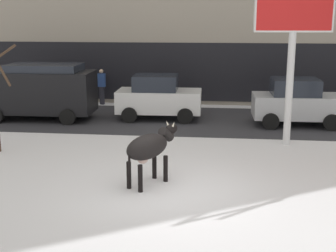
{
  "coord_description": "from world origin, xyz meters",
  "views": [
    {
      "loc": [
        1.18,
        -10.98,
        4.26
      ],
      "look_at": [
        -0.3,
        2.29,
        1.1
      ],
      "focal_mm": 49.94,
      "sensor_mm": 36.0,
      "label": 1
    }
  ],
  "objects_px": {
    "car_white_hatchback": "(158,97)",
    "pedestrian_near_billboard": "(102,87)",
    "cow_black": "(149,147)",
    "car_silver_hatchback": "(297,102)",
    "billboard": "(294,14)",
    "car_black_van": "(39,90)"
  },
  "relations": [
    {
      "from": "billboard",
      "to": "pedestrian_near_billboard",
      "type": "bearing_deg",
      "value": 140.99
    },
    {
      "from": "car_silver_hatchback",
      "to": "pedestrian_near_billboard",
      "type": "relative_size",
      "value": 2.04
    },
    {
      "from": "car_black_van",
      "to": "car_white_hatchback",
      "type": "xyz_separation_m",
      "value": [
        4.95,
        0.6,
        -0.32
      ]
    },
    {
      "from": "car_black_van",
      "to": "pedestrian_near_billboard",
      "type": "xyz_separation_m",
      "value": [
        1.76,
        3.58,
        -0.36
      ]
    },
    {
      "from": "cow_black",
      "to": "billboard",
      "type": "height_order",
      "value": "billboard"
    },
    {
      "from": "car_black_van",
      "to": "billboard",
      "type": "bearing_deg",
      "value": -16.65
    },
    {
      "from": "car_silver_hatchback",
      "to": "billboard",
      "type": "bearing_deg",
      "value": -104.37
    },
    {
      "from": "car_white_hatchback",
      "to": "pedestrian_near_billboard",
      "type": "bearing_deg",
      "value": 137.0
    },
    {
      "from": "car_white_hatchback",
      "to": "pedestrian_near_billboard",
      "type": "distance_m",
      "value": 4.37
    },
    {
      "from": "billboard",
      "to": "car_white_hatchback",
      "type": "xyz_separation_m",
      "value": [
        -4.84,
        3.53,
        -3.39
      ]
    },
    {
      "from": "billboard",
      "to": "car_white_hatchback",
      "type": "bearing_deg",
      "value": 143.9
    },
    {
      "from": "cow_black",
      "to": "billboard",
      "type": "distance_m",
      "value": 6.79
    },
    {
      "from": "cow_black",
      "to": "car_silver_hatchback",
      "type": "xyz_separation_m",
      "value": [
        4.81,
        7.3,
        -0.07
      ]
    },
    {
      "from": "car_black_van",
      "to": "cow_black",
      "type": "bearing_deg",
      "value": -51.57
    },
    {
      "from": "car_black_van",
      "to": "car_silver_hatchback",
      "type": "bearing_deg",
      "value": 0.29
    },
    {
      "from": "cow_black",
      "to": "car_black_van",
      "type": "relative_size",
      "value": 0.39
    },
    {
      "from": "cow_black",
      "to": "pedestrian_near_billboard",
      "type": "height_order",
      "value": "pedestrian_near_billboard"
    },
    {
      "from": "car_white_hatchback",
      "to": "pedestrian_near_billboard",
      "type": "relative_size",
      "value": 2.04
    },
    {
      "from": "car_silver_hatchback",
      "to": "cow_black",
      "type": "bearing_deg",
      "value": -123.37
    },
    {
      "from": "cow_black",
      "to": "car_black_van",
      "type": "distance_m",
      "value": 9.26
    },
    {
      "from": "cow_black",
      "to": "pedestrian_near_billboard",
      "type": "xyz_separation_m",
      "value": [
        -3.99,
        10.83,
        -0.11
      ]
    },
    {
      "from": "billboard",
      "to": "pedestrian_near_billboard",
      "type": "relative_size",
      "value": 3.21
    }
  ]
}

